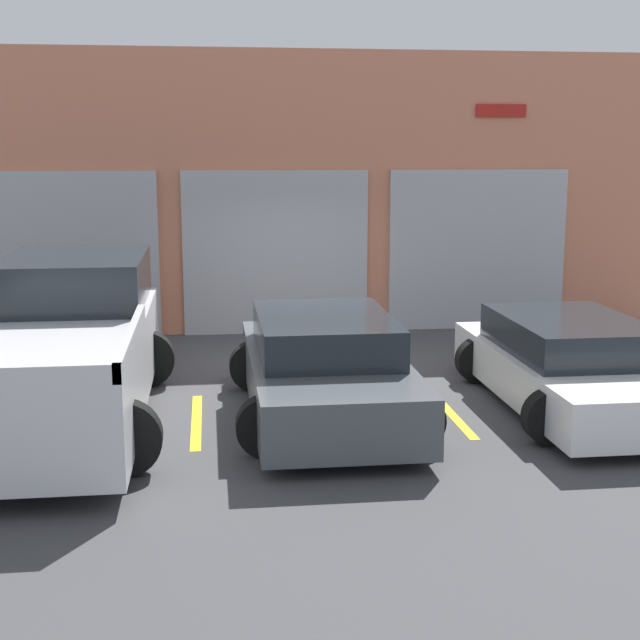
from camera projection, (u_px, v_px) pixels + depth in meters
The scene contains 7 objects.
ground_plane at pixel (306, 373), 12.89m from camera, with size 28.00×28.00×0.00m, color #3D3D3F.
shophouse_building at pixel (285, 196), 15.64m from camera, with size 13.67×0.68×4.86m.
pickup_truck at pixel (63, 349), 10.56m from camera, with size 2.50×5.49×1.83m.
sedan_white at pixel (571, 365), 11.13m from camera, with size 2.19×4.32×1.13m.
sedan_side at pixel (325, 369), 10.74m from camera, with size 2.25×4.30×1.24m.
parking_stripe_left at pixel (196, 421), 10.64m from camera, with size 0.12×2.20×0.01m, color gold.
parking_stripe_centre at pixel (449, 411), 11.02m from camera, with size 0.12×2.20×0.01m, color gold.
Camera 1 is at (-1.35, -12.44, 3.21)m, focal length 50.00 mm.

